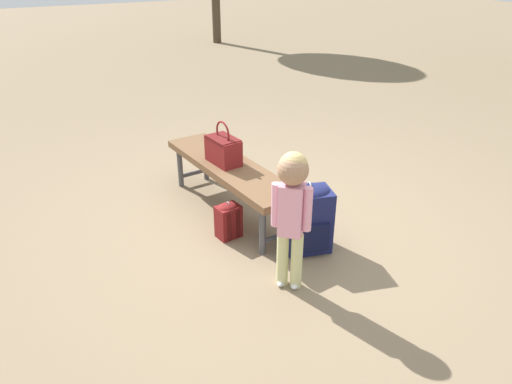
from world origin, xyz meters
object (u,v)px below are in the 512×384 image
Objects in this scene: child_standing at (292,201)px; backpack_small at (228,219)px; park_bench at (230,170)px; handbag at (223,149)px; backpack_large at (308,216)px.

backpack_small is at bearing -174.17° from child_standing.
child_standing is (1.12, -0.13, 0.26)m from park_bench.
park_bench is at bearing 150.91° from backpack_small.
child_standing is at bearing -4.73° from handbag.
backpack_large is 0.64m from backpack_small.
child_standing is 0.91m from backpack_small.
handbag is at bearing 157.17° from backpack_small.
backpack_large is at bearing 17.36° from handbag.
backpack_small is at bearing -22.83° from handbag.
child_standing is (1.17, -0.10, 0.08)m from handbag.
handbag is at bearing -162.64° from backpack_large.
backpack_large is (-0.31, 0.37, -0.37)m from child_standing.
child_standing is at bearing -49.72° from backpack_large.
handbag reaches higher than backpack_small.
child_standing is at bearing 5.83° from backpack_small.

